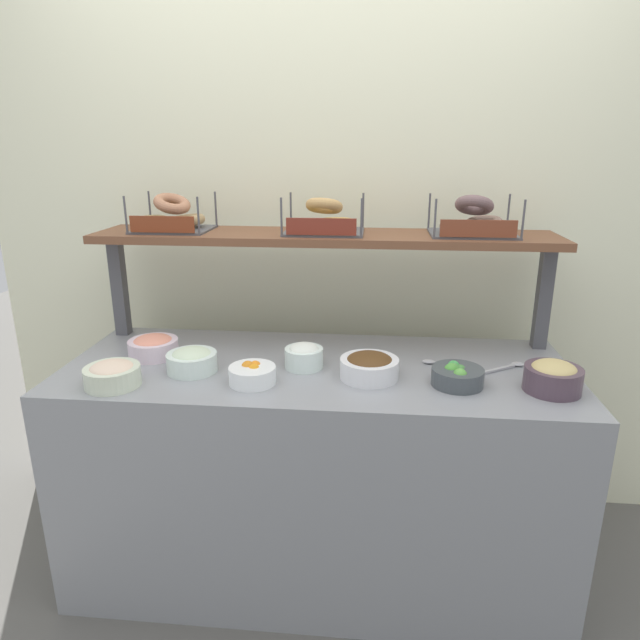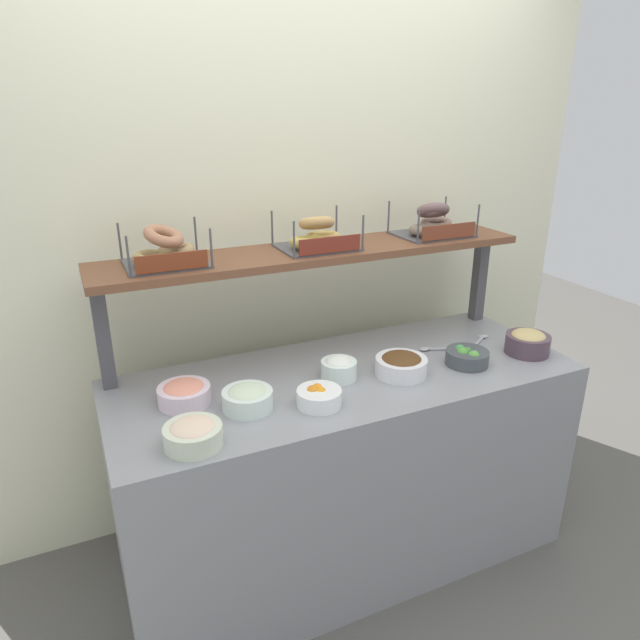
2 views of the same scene
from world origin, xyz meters
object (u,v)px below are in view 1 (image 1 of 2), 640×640
object	(u,v)px
bagel_basket_sesame	(324,221)
bowl_hummus	(553,376)
bowl_chocolate_spread	(369,366)
serving_spoon_by_edge	(510,366)
bowl_veggie_mix	(457,376)
bowl_cream_cheese	(304,355)
bagel_basket_everything	(172,218)
bowl_scallion_spread	(192,360)
bagel_basket_poppy	(473,222)
bowl_lox_spread	(153,346)
bowl_fruit_salad	(252,374)
serving_spoon_near_plate	(439,364)
bowl_potato_salad	(112,374)

from	to	relation	value
bagel_basket_sesame	bowl_hummus	bearing A→B (deg)	-28.06
bowl_chocolate_spread	serving_spoon_by_edge	bearing A→B (deg)	15.06
bowl_veggie_mix	bowl_cream_cheese	xyz separation A→B (m)	(-0.51, 0.10, 0.01)
bowl_veggie_mix	bowl_cream_cheese	size ratio (longest dim) A/B	1.25
bowl_veggie_mix	bagel_basket_everything	xyz separation A→B (m)	(-1.06, 0.40, 0.45)
bowl_hummus	bagel_basket_everything	xyz separation A→B (m)	(-1.35, 0.41, 0.43)
bowl_chocolate_spread	bagel_basket_sesame	xyz separation A→B (m)	(-0.19, 0.36, 0.43)
bagel_basket_sesame	bowl_scallion_spread	bearing A→B (deg)	-139.32
bowl_chocolate_spread	bowl_veggie_mix	size ratio (longest dim) A/B	1.17
bagel_basket_everything	bagel_basket_poppy	world-z (taller)	bagel_basket_poppy
bowl_lox_spread	bagel_basket_everything	size ratio (longest dim) A/B	0.63
bowl_scallion_spread	bagel_basket_poppy	world-z (taller)	bagel_basket_poppy
bowl_fruit_salad	bagel_basket_sesame	bearing A→B (deg)	66.32
bowl_cream_cheese	bagel_basket_everything	xyz separation A→B (m)	(-0.54, 0.29, 0.43)
bowl_chocolate_spread	bagel_basket_everything	size ratio (longest dim) A/B	0.69
bowl_lox_spread	bowl_hummus	bearing A→B (deg)	-7.09
bowl_chocolate_spread	bagel_basket_everything	world-z (taller)	bagel_basket_everything
bowl_fruit_salad	bagel_basket_everything	bearing A→B (deg)	131.45
serving_spoon_near_plate	bagel_basket_everything	distance (m)	1.15
bowl_potato_salad	bowl_lox_spread	bearing A→B (deg)	83.34
bowl_chocolate_spread	bowl_hummus	world-z (taller)	bowl_hummus
bowl_cream_cheese	bowl_fruit_salad	bearing A→B (deg)	-135.25
bowl_potato_salad	bowl_chocolate_spread	bearing A→B (deg)	9.94
serving_spoon_near_plate	bagel_basket_everything	world-z (taller)	bagel_basket_everything
bowl_lox_spread	bowl_cream_cheese	distance (m)	0.57
bowl_veggie_mix	bowl_potato_salad	distance (m)	1.12
bowl_hummus	bowl_lox_spread	xyz separation A→B (m)	(-1.38, 0.17, -0.01)
bowl_scallion_spread	bagel_basket_poppy	xyz separation A→B (m)	(0.97, 0.37, 0.44)
bowl_chocolate_spread	bowl_cream_cheese	xyz separation A→B (m)	(-0.23, 0.07, 0.00)
bowl_veggie_mix	serving_spoon_by_edge	world-z (taller)	bowl_veggie_mix
bowl_veggie_mix	bagel_basket_poppy	distance (m)	0.60
bowl_hummus	bagel_basket_poppy	distance (m)	0.63
bowl_lox_spread	serving_spoon_near_plate	distance (m)	1.04
serving_spoon_near_plate	bowl_lox_spread	bearing A→B (deg)	-179.45
bowl_chocolate_spread	bowl_scallion_spread	bearing A→B (deg)	-179.86
bagel_basket_everything	serving_spoon_by_edge	bearing A→B (deg)	-10.46
bowl_scallion_spread	bagel_basket_sesame	bearing A→B (deg)	40.68
bowl_chocolate_spread	serving_spoon_near_plate	world-z (taller)	bowl_chocolate_spread
bowl_veggie_mix	bowl_cream_cheese	distance (m)	0.52
bowl_fruit_salad	bowl_potato_salad	size ratio (longest dim) A/B	0.87
bowl_veggie_mix	bagel_basket_sesame	world-z (taller)	bagel_basket_sesame
bowl_potato_salad	bagel_basket_sesame	distance (m)	0.92
serving_spoon_near_plate	serving_spoon_by_edge	world-z (taller)	same
serving_spoon_by_edge	bagel_basket_sesame	xyz separation A→B (m)	(-0.68, 0.23, 0.47)
bagel_basket_everything	bagel_basket_sesame	world-z (taller)	bagel_basket_everything
bagel_basket_sesame	bagel_basket_everything	bearing A→B (deg)	179.58
bowl_veggie_mix	bowl_lox_spread	bearing A→B (deg)	171.91
bowl_hummus	bowl_lox_spread	size ratio (longest dim) A/B	0.99
bagel_basket_poppy	serving_spoon_by_edge	bearing A→B (deg)	-61.36
serving_spoon_near_plate	serving_spoon_by_edge	xyz separation A→B (m)	(0.24, -0.00, 0.00)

